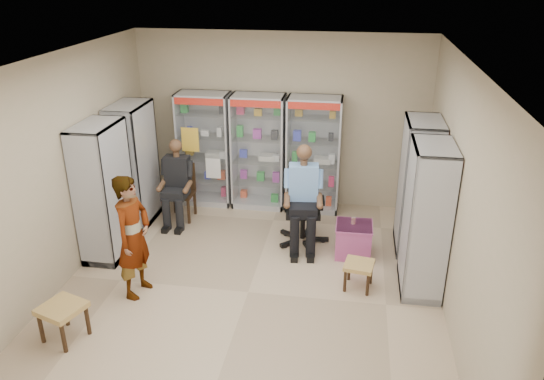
% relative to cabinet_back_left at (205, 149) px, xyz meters
% --- Properties ---
extents(floor, '(6.00, 6.00, 0.00)m').
position_rel_cabinet_back_left_xyz_m(floor, '(1.30, -2.73, -1.00)').
color(floor, tan).
rests_on(floor, ground).
extents(room_shell, '(5.02, 6.02, 3.01)m').
position_rel_cabinet_back_left_xyz_m(room_shell, '(1.30, -2.73, 0.97)').
color(room_shell, tan).
rests_on(room_shell, ground).
extents(cabinet_back_left, '(0.90, 0.50, 2.00)m').
position_rel_cabinet_back_left_xyz_m(cabinet_back_left, '(0.00, 0.00, 0.00)').
color(cabinet_back_left, '#BABDC2').
rests_on(cabinet_back_left, floor).
extents(cabinet_back_mid, '(0.90, 0.50, 2.00)m').
position_rel_cabinet_back_left_xyz_m(cabinet_back_mid, '(0.95, 0.00, 0.00)').
color(cabinet_back_mid, '#A2A3A9').
rests_on(cabinet_back_mid, floor).
extents(cabinet_back_right, '(0.90, 0.50, 2.00)m').
position_rel_cabinet_back_left_xyz_m(cabinet_back_right, '(1.90, 0.00, 0.00)').
color(cabinet_back_right, '#B8BBC0').
rests_on(cabinet_back_right, floor).
extents(cabinet_right_far, '(0.90, 0.50, 2.00)m').
position_rel_cabinet_back_left_xyz_m(cabinet_right_far, '(3.53, -1.13, 0.00)').
color(cabinet_right_far, silver).
rests_on(cabinet_right_far, floor).
extents(cabinet_right_near, '(0.90, 0.50, 2.00)m').
position_rel_cabinet_back_left_xyz_m(cabinet_right_near, '(3.53, -2.23, 0.00)').
color(cabinet_right_near, silver).
rests_on(cabinet_right_near, floor).
extents(cabinet_left_far, '(0.90, 0.50, 2.00)m').
position_rel_cabinet_back_left_xyz_m(cabinet_left_far, '(-0.93, -0.93, 0.00)').
color(cabinet_left_far, '#A7AAAE').
rests_on(cabinet_left_far, floor).
extents(cabinet_left_near, '(0.90, 0.50, 2.00)m').
position_rel_cabinet_back_left_xyz_m(cabinet_left_near, '(-0.93, -2.03, 0.00)').
color(cabinet_left_near, '#ABADB2').
rests_on(cabinet_left_near, floor).
extents(wooden_chair, '(0.42, 0.42, 0.94)m').
position_rel_cabinet_back_left_xyz_m(wooden_chair, '(-0.25, -0.73, -0.53)').
color(wooden_chair, black).
rests_on(wooden_chair, floor).
extents(seated_customer, '(0.44, 0.60, 1.34)m').
position_rel_cabinet_back_left_xyz_m(seated_customer, '(-0.25, -0.78, -0.33)').
color(seated_customer, black).
rests_on(seated_customer, floor).
extents(office_chair, '(0.72, 0.72, 1.19)m').
position_rel_cabinet_back_left_xyz_m(office_chair, '(1.86, -1.24, -0.41)').
color(office_chair, black).
rests_on(office_chair, floor).
extents(seated_shopkeeper, '(0.57, 0.74, 1.51)m').
position_rel_cabinet_back_left_xyz_m(seated_shopkeeper, '(1.86, -1.29, -0.24)').
color(seated_shopkeeper, '#7294E2').
rests_on(seated_shopkeeper, floor).
extents(pink_trunk, '(0.51, 0.50, 0.49)m').
position_rel_cabinet_back_left_xyz_m(pink_trunk, '(2.64, -1.51, -0.75)').
color(pink_trunk, '#C74F91').
rests_on(pink_trunk, floor).
extents(tea_glass, '(0.07, 0.07, 0.10)m').
position_rel_cabinet_back_left_xyz_m(tea_glass, '(2.63, -1.47, -0.46)').
color(tea_glass, '#541407').
rests_on(tea_glass, pink_trunk).
extents(woven_stool_a, '(0.43, 0.43, 0.37)m').
position_rel_cabinet_back_left_xyz_m(woven_stool_a, '(2.73, -2.38, -0.81)').
color(woven_stool_a, '#AE8649').
rests_on(woven_stool_a, floor).
extents(woven_stool_b, '(0.56, 0.56, 0.45)m').
position_rel_cabinet_back_left_xyz_m(woven_stool_b, '(-0.60, -3.97, -0.78)').
color(woven_stool_b, '#9F7843').
rests_on(woven_stool_b, floor).
extents(standing_man, '(0.50, 0.67, 1.65)m').
position_rel_cabinet_back_left_xyz_m(standing_man, '(-0.13, -2.94, -0.17)').
color(standing_man, gray).
rests_on(standing_man, floor).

